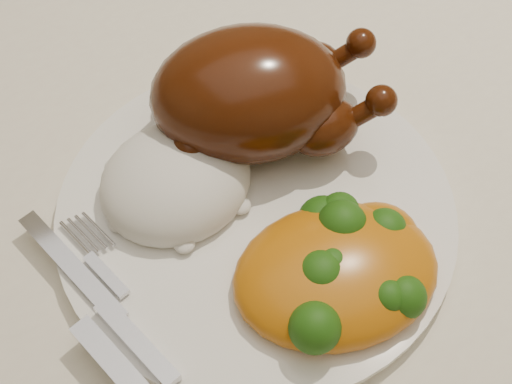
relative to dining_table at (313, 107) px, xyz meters
name	(u,v)px	position (x,y,z in m)	size (l,w,h in m)	color
floor	(288,358)	(0.00, 0.00, -0.67)	(4.00, 4.00, 0.00)	brown
dining_table	(313,107)	(0.00, 0.00, 0.00)	(1.60, 0.90, 0.76)	brown
tablecloth	(318,54)	(0.00, 0.00, 0.07)	(1.73, 1.03, 0.18)	#EEE6CD
dinner_plate	(256,213)	(-0.14, -0.15, 0.11)	(0.28, 0.28, 0.01)	white
roast_chicken	(255,94)	(-0.11, -0.09, 0.16)	(0.19, 0.15, 0.09)	#471807
rice_mound	(176,182)	(-0.19, -0.11, 0.13)	(0.13, 0.12, 0.06)	white
mac_and_cheese	(341,267)	(-0.12, -0.23, 0.13)	(0.16, 0.13, 0.05)	#CA720C
cutlery	(110,321)	(-0.27, -0.19, 0.12)	(0.06, 0.17, 0.01)	silver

